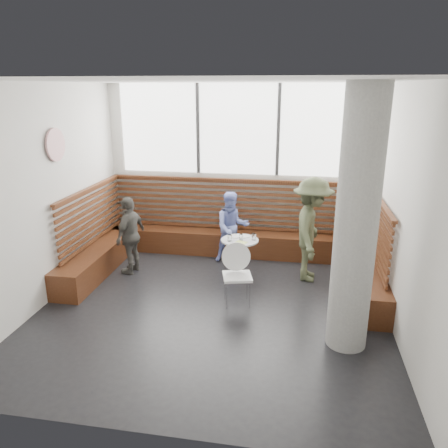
% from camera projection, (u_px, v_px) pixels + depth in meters
% --- Properties ---
extents(room, '(5.00, 5.00, 3.20)m').
position_uv_depth(room, '(212.00, 204.00, 5.97)').
color(room, silver).
rests_on(room, ground).
extents(booth, '(5.00, 2.50, 1.44)m').
position_uv_depth(booth, '(231.00, 242.00, 7.99)').
color(booth, '#422110').
rests_on(booth, ground).
extents(concrete_column, '(0.50, 0.50, 3.20)m').
position_uv_depth(concrete_column, '(356.00, 224.00, 5.10)').
color(concrete_column, gray).
rests_on(concrete_column, ground).
extents(wall_art, '(0.03, 0.50, 0.50)m').
position_uv_depth(wall_art, '(56.00, 145.00, 6.53)').
color(wall_art, white).
rests_on(wall_art, room).
extents(cafe_table, '(0.64, 0.64, 0.65)m').
position_uv_depth(cafe_table, '(240.00, 250.00, 7.46)').
color(cafe_table, silver).
rests_on(cafe_table, ground).
extents(cafe_chair, '(0.44, 0.43, 0.91)m').
position_uv_depth(cafe_chair, '(238.00, 269.00, 6.49)').
color(cafe_chair, white).
rests_on(cafe_chair, ground).
extents(adult_man, '(0.73, 1.18, 1.75)m').
position_uv_depth(adult_man, '(312.00, 230.00, 7.20)').
color(adult_man, '#4E5639').
rests_on(adult_man, ground).
extents(child_back, '(0.77, 0.69, 1.32)m').
position_uv_depth(child_back, '(232.00, 227.00, 8.04)').
color(child_back, '#8796EA').
rests_on(child_back, ground).
extents(child_left, '(0.48, 0.85, 1.36)m').
position_uv_depth(child_left, '(131.00, 235.00, 7.54)').
color(child_left, '#55534D').
rests_on(child_left, ground).
extents(plate_near, '(0.20, 0.20, 0.01)m').
position_uv_depth(plate_near, '(235.00, 236.00, 7.54)').
color(plate_near, white).
rests_on(plate_near, cafe_table).
extents(plate_far, '(0.20, 0.20, 0.01)m').
position_uv_depth(plate_far, '(244.00, 236.00, 7.54)').
color(plate_far, white).
rests_on(plate_far, cafe_table).
extents(glass_left, '(0.07, 0.07, 0.11)m').
position_uv_depth(glass_left, '(230.00, 238.00, 7.32)').
color(glass_left, white).
rests_on(glass_left, cafe_table).
extents(glass_mid, '(0.06, 0.06, 0.10)m').
position_uv_depth(glass_mid, '(241.00, 237.00, 7.37)').
color(glass_mid, white).
rests_on(glass_mid, cafe_table).
extents(glass_right, '(0.07, 0.07, 0.11)m').
position_uv_depth(glass_right, '(254.00, 237.00, 7.37)').
color(glass_right, white).
rests_on(glass_right, cafe_table).
extents(menu_card, '(0.22, 0.19, 0.00)m').
position_uv_depth(menu_card, '(241.00, 242.00, 7.26)').
color(menu_card, '#A5C64C').
rests_on(menu_card, cafe_table).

